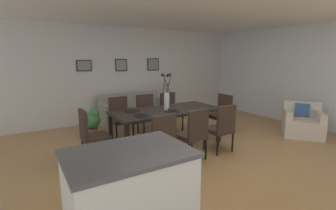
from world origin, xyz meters
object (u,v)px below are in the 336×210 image
Objects in this scene: dining_chair_head_east at (221,112)px; potted_plant at (93,121)px; dining_table at (167,113)px; dining_chair_mid_left at (222,126)px; bowl_far_left at (173,110)px; table_lamp at (166,88)px; centerpiece_vase at (167,96)px; bowl_near_left at (142,114)px; dining_chair_head_west at (91,133)px; side_table at (166,109)px; armchair at (302,123)px; framed_picture_center at (121,65)px; framed_picture_left at (84,66)px; dining_chair_near_right at (120,116)px; dining_chair_far_left at (194,132)px; dining_chair_far_right at (147,112)px; bowl_near_right at (132,109)px; framed_picture_right at (153,64)px; dining_chair_mid_right at (170,109)px; sofa at (134,113)px; dining_chair_near_left at (160,139)px.

dining_chair_head_east is 1.37× the size of potted_plant.
dining_table is 2.39× the size of dining_chair_mid_left.
table_lamp is at bearing 61.57° from bowl_far_left.
dining_chair_head_east is (0.86, 0.91, 0.00)m from dining_chair_mid_left.
centerpiece_vase is 4.32× the size of bowl_near_left.
dining_chair_head_west is 5.41× the size of bowl_far_left.
dining_chair_head_east is 1.99m from side_table.
armchair is at bearing -37.06° from dining_chair_head_east.
dining_chair_mid_left is 1.51m from bowl_near_left.
table_lamp is 1.50× the size of framed_picture_center.
dining_table is at bearing 127.09° from dining_chair_mid_left.
dining_table is 5.71× the size of framed_picture_left.
table_lamp is (1.85, 1.07, 0.38)m from dining_chair_near_right.
dining_table is at bearing 160.00° from armchair.
dining_chair_far_left is 1.80m from dining_chair_far_right.
bowl_near_left and bowl_near_right have the same top height.
dining_chair_mid_left is 1.80× the size of table_lamp.
framed_picture_right reaches higher than dining_chair_head_east.
table_lamp is (-0.34, 1.95, 0.38)m from dining_chair_head_east.
dining_chair_far_right is 3.62m from armchair.
centerpiece_vase is at bearing 89.76° from bowl_far_left.
table_lamp is (0.55, 1.09, 0.38)m from dining_chair_mid_right.
dining_chair_mid_left is (0.67, 0.02, 0.00)m from dining_chair_far_left.
dining_chair_near_right is at bearing -33.99° from potted_plant.
dining_chair_mid_right reaches higher than dining_table.
sofa is (0.78, 2.14, -0.50)m from bowl_near_left.
bowl_near_left is 2.87m from framed_picture_center.
dining_chair_far_left is at bearing -46.12° from bowl_near_left.
dining_chair_head_west is at bearing -163.99° from bowl_near_right.
dining_table is 2.39× the size of dining_chair_head_east.
bowl_far_left is (0.66, 0.00, 0.00)m from bowl_near_left.
dining_chair_mid_left is (1.33, -1.79, 0.00)m from dining_chair_near_right.
dining_chair_far_left is 5.41× the size of bowl_far_left.
bowl_near_left is 1.00× the size of bowl_near_right.
dining_chair_near_left is 0.52× the size of sofa.
dining_chair_mid_left is at bearing -88.80° from dining_chair_mid_right.
dining_chair_mid_left is 5.41× the size of bowl_near_right.
dining_chair_near_right is 1.99m from framed_picture_center.
bowl_near_right is at bearing -136.56° from table_lamp.
bowl_near_right is 3.93m from armchair.
sofa is at bearing 86.51° from centerpiece_vase.
bowl_near_left is at bearing -82.51° from framed_picture_left.
dining_chair_near_left is 2.39× the size of framed_picture_left.
side_table is 1.02× the size of table_lamp.
dining_chair_head_east is (2.19, -0.88, 0.00)m from dining_chair_near_right.
dining_chair_near_left is at bearing -116.53° from framed_picture_right.
armchair is (3.68, -0.18, -0.23)m from dining_chair_near_left.
dining_chair_head_east is at bearing 0.99° from dining_chair_head_west.
framed_picture_right is (1.67, 2.23, 0.79)m from bowl_near_right.
dining_chair_far_right is at bearing -57.14° from framed_picture_left.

